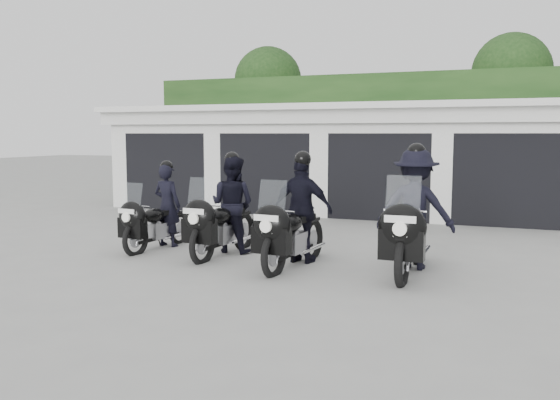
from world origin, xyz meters
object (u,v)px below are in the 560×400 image
(police_bike_a, at_px, (158,213))
(police_bike_d, at_px, (413,215))
(police_bike_b, at_px, (227,210))
(police_bike_c, at_px, (298,216))

(police_bike_a, xyz_separation_m, police_bike_d, (4.81, -0.13, 0.21))
(police_bike_b, xyz_separation_m, police_bike_d, (3.37, -0.16, 0.09))
(police_bike_b, relative_size, police_bike_d, 0.91)
(police_bike_a, relative_size, police_bike_b, 0.90)
(police_bike_c, xyz_separation_m, police_bike_d, (1.87, 0.23, 0.07))
(police_bike_b, bearing_deg, police_bike_a, -174.88)
(police_bike_d, bearing_deg, police_bike_a, 178.38)
(police_bike_a, distance_m, police_bike_d, 4.82)
(police_bike_d, bearing_deg, police_bike_c, -172.99)
(police_bike_a, height_order, police_bike_d, police_bike_d)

